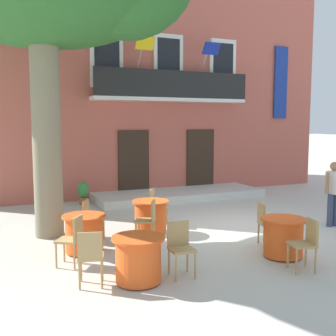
{
  "coord_description": "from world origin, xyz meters",
  "views": [
    {
      "loc": [
        -5.4,
        -8.39,
        2.59
      ],
      "look_at": [
        -0.76,
        2.05,
        1.3
      ],
      "focal_mm": 44.01,
      "sensor_mm": 36.0,
      "label": 1
    }
  ],
  "objects_px": {
    "cafe_table_middle": "(84,233)",
    "cafe_chair_near_tree_1": "(156,204)",
    "cafe_chair_near_tree_0": "(149,218)",
    "cafe_chair_far_side_1": "(91,254)",
    "cafe_chair_front_0": "(266,221)",
    "ground_planter_left": "(83,192)",
    "pedestrian_near_entrance": "(334,190)",
    "cafe_chair_middle_0": "(91,218)",
    "cafe_table_front": "(283,237)",
    "cafe_table_far_side": "(138,259)",
    "cafe_table_near_tree": "(151,216)",
    "cafe_chair_front_1": "(306,241)",
    "cafe_chair_far_side_0": "(180,245)",
    "cafe_chair_middle_1": "(73,237)"
  },
  "relations": [
    {
      "from": "cafe_table_near_tree",
      "to": "ground_planter_left",
      "type": "xyz_separation_m",
      "value": [
        -0.72,
        3.93,
        0.0
      ]
    },
    {
      "from": "cafe_chair_near_tree_0",
      "to": "cafe_table_front",
      "type": "height_order",
      "value": "cafe_chair_near_tree_0"
    },
    {
      "from": "cafe_chair_near_tree_0",
      "to": "ground_planter_left",
      "type": "relative_size",
      "value": 1.27
    },
    {
      "from": "ground_planter_left",
      "to": "pedestrian_near_entrance",
      "type": "distance_m",
      "value": 7.29
    },
    {
      "from": "cafe_table_middle",
      "to": "cafe_chair_front_0",
      "type": "xyz_separation_m",
      "value": [
        3.58,
        -1.07,
        0.14
      ]
    },
    {
      "from": "cafe_chair_front_1",
      "to": "cafe_chair_far_side_1",
      "type": "relative_size",
      "value": 1.0
    },
    {
      "from": "ground_planter_left",
      "to": "cafe_chair_near_tree_0",
      "type": "bearing_deg",
      "value": -85.02
    },
    {
      "from": "cafe_chair_far_side_1",
      "to": "cafe_chair_near_tree_0",
      "type": "bearing_deg",
      "value": 48.13
    },
    {
      "from": "cafe_chair_far_side_1",
      "to": "ground_planter_left",
      "type": "bearing_deg",
      "value": 78.62
    },
    {
      "from": "cafe_chair_middle_1",
      "to": "pedestrian_near_entrance",
      "type": "xyz_separation_m",
      "value": [
        6.45,
        0.23,
        0.38
      ]
    },
    {
      "from": "cafe_chair_middle_0",
      "to": "ground_planter_left",
      "type": "distance_m",
      "value": 4.15
    },
    {
      "from": "cafe_chair_near_tree_1",
      "to": "cafe_chair_far_side_1",
      "type": "distance_m",
      "value": 4.05
    },
    {
      "from": "cafe_table_front",
      "to": "cafe_chair_near_tree_1",
      "type": "bearing_deg",
      "value": 111.3
    },
    {
      "from": "cafe_chair_middle_0",
      "to": "cafe_table_front",
      "type": "relative_size",
      "value": 1.05
    },
    {
      "from": "cafe_chair_near_tree_1",
      "to": "cafe_table_middle",
      "type": "relative_size",
      "value": 1.05
    },
    {
      "from": "cafe_table_middle",
      "to": "cafe_table_far_side",
      "type": "relative_size",
      "value": 1.0
    },
    {
      "from": "cafe_chair_near_tree_0",
      "to": "cafe_table_middle",
      "type": "relative_size",
      "value": 1.05
    },
    {
      "from": "cafe_table_front",
      "to": "cafe_table_far_side",
      "type": "relative_size",
      "value": 1.0
    },
    {
      "from": "cafe_table_far_side",
      "to": "cafe_table_near_tree",
      "type": "bearing_deg",
      "value": 64.74
    },
    {
      "from": "cafe_table_middle",
      "to": "cafe_chair_front_0",
      "type": "relative_size",
      "value": 0.95
    },
    {
      "from": "cafe_table_near_tree",
      "to": "cafe_chair_far_side_1",
      "type": "distance_m",
      "value": 3.3
    },
    {
      "from": "cafe_table_near_tree",
      "to": "cafe_table_front",
      "type": "height_order",
      "value": "same"
    },
    {
      "from": "cafe_chair_middle_0",
      "to": "cafe_table_far_side",
      "type": "bearing_deg",
      "value": -86.39
    },
    {
      "from": "cafe_table_front",
      "to": "pedestrian_near_entrance",
      "type": "xyz_separation_m",
      "value": [
        2.67,
        1.37,
        0.51
      ]
    },
    {
      "from": "cafe_table_middle",
      "to": "cafe_table_far_side",
      "type": "xyz_separation_m",
      "value": [
        0.46,
        -1.88,
        0.0
      ]
    },
    {
      "from": "cafe_chair_middle_0",
      "to": "ground_planter_left",
      "type": "xyz_separation_m",
      "value": [
        0.73,
        4.08,
        -0.13
      ]
    },
    {
      "from": "cafe_chair_front_0",
      "to": "cafe_chair_far_side_1",
      "type": "bearing_deg",
      "value": -170.06
    },
    {
      "from": "cafe_table_near_tree",
      "to": "cafe_table_front",
      "type": "distance_m",
      "value": 3.15
    },
    {
      "from": "cafe_table_middle",
      "to": "ground_planter_left",
      "type": "bearing_deg",
      "value": 77.87
    },
    {
      "from": "cafe_chair_middle_0",
      "to": "cafe_table_far_side",
      "type": "height_order",
      "value": "cafe_chair_middle_0"
    },
    {
      "from": "cafe_chair_middle_1",
      "to": "cafe_table_far_side",
      "type": "relative_size",
      "value": 1.05
    },
    {
      "from": "cafe_table_front",
      "to": "cafe_chair_front_1",
      "type": "bearing_deg",
      "value": -99.4
    },
    {
      "from": "cafe_chair_near_tree_0",
      "to": "ground_planter_left",
      "type": "xyz_separation_m",
      "value": [
        -0.4,
        4.61,
        -0.13
      ]
    },
    {
      "from": "cafe_chair_near_tree_0",
      "to": "cafe_chair_near_tree_1",
      "type": "distance_m",
      "value": 1.51
    },
    {
      "from": "cafe_table_far_side",
      "to": "cafe_chair_near_tree_1",
      "type": "bearing_deg",
      "value": 63.48
    },
    {
      "from": "cafe_table_middle",
      "to": "cafe_chair_front_1",
      "type": "relative_size",
      "value": 0.95
    },
    {
      "from": "cafe_chair_near_tree_0",
      "to": "cafe_chair_middle_0",
      "type": "distance_m",
      "value": 1.25
    },
    {
      "from": "cafe_chair_front_1",
      "to": "cafe_chair_far_side_0",
      "type": "bearing_deg",
      "value": 161.88
    },
    {
      "from": "cafe_chair_near_tree_1",
      "to": "ground_planter_left",
      "type": "height_order",
      "value": "cafe_chair_near_tree_1"
    },
    {
      "from": "cafe_table_middle",
      "to": "ground_planter_left",
      "type": "height_order",
      "value": "cafe_table_middle"
    },
    {
      "from": "cafe_table_near_tree",
      "to": "ground_planter_left",
      "type": "distance_m",
      "value": 3.99
    },
    {
      "from": "cafe_table_far_side",
      "to": "cafe_chair_middle_0",
      "type": "bearing_deg",
      "value": 93.61
    },
    {
      "from": "cafe_chair_middle_0",
      "to": "cafe_table_far_side",
      "type": "distance_m",
      "value": 2.59
    },
    {
      "from": "cafe_chair_middle_0",
      "to": "cafe_table_front",
      "type": "xyz_separation_m",
      "value": [
        3.13,
        -2.5,
        -0.14
      ]
    },
    {
      "from": "cafe_chair_middle_0",
      "to": "cafe_chair_far_side_1",
      "type": "bearing_deg",
      "value": -103.35
    },
    {
      "from": "cafe_chair_near_tree_0",
      "to": "cafe_chair_far_side_1",
      "type": "bearing_deg",
      "value": -131.87
    },
    {
      "from": "ground_planter_left",
      "to": "pedestrian_near_entrance",
      "type": "height_order",
      "value": "pedestrian_near_entrance"
    },
    {
      "from": "cafe_table_near_tree",
      "to": "cafe_table_far_side",
      "type": "height_order",
      "value": "same"
    },
    {
      "from": "cafe_table_middle",
      "to": "cafe_chair_near_tree_1",
      "type": "bearing_deg",
      "value": 34.92
    },
    {
      "from": "cafe_chair_front_1",
      "to": "cafe_table_far_side",
      "type": "bearing_deg",
      "value": 166.75
    }
  ]
}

